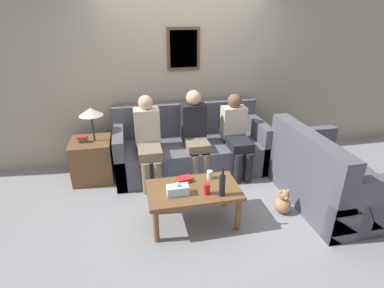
{
  "coord_description": "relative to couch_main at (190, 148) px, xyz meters",
  "views": [
    {
      "loc": [
        -0.83,
        -3.43,
        2.21
      ],
      "look_at": [
        -0.11,
        -0.11,
        0.69
      ],
      "focal_mm": 28.0,
      "sensor_mm": 36.0,
      "label": 1
    }
  ],
  "objects": [
    {
      "name": "ground_plane",
      "position": [
        0.0,
        -0.56,
        -0.32
      ],
      "size": [
        16.0,
        16.0,
        0.0
      ],
      "primitive_type": "plane",
      "color": "gray"
    },
    {
      "name": "person_middle",
      "position": [
        0.04,
        -0.18,
        0.34
      ],
      "size": [
        0.34,
        0.59,
        1.22
      ],
      "color": "#756651",
      "rests_on": "ground_plane"
    },
    {
      "name": "person_right",
      "position": [
        0.63,
        -0.24,
        0.3
      ],
      "size": [
        0.34,
        0.66,
        1.14
      ],
      "color": "black",
      "rests_on": "ground_plane"
    },
    {
      "name": "person_left",
      "position": [
        -0.63,
        -0.23,
        0.32
      ],
      "size": [
        0.34,
        0.65,
        1.19
      ],
      "color": "#756651",
      "rests_on": "ground_plane"
    },
    {
      "name": "coffee_table",
      "position": [
        -0.23,
        -1.28,
        0.06
      ],
      "size": [
        1.0,
        0.59,
        0.44
      ],
      "color": "brown",
      "rests_on": "ground_plane"
    },
    {
      "name": "teddy_bear",
      "position": [
        0.84,
        -1.34,
        -0.19
      ],
      "size": [
        0.2,
        0.2,
        0.31
      ],
      "color": "#A87A51",
      "rests_on": "ground_plane"
    },
    {
      "name": "couch_side",
      "position": [
        1.46,
        -1.23,
        0.0
      ],
      "size": [
        0.94,
        1.49,
        0.94
      ],
      "rotation": [
        0.0,
        0.0,
        1.57
      ],
      "color": "#4C4C56",
      "rests_on": "ground_plane"
    },
    {
      "name": "wine_bottle",
      "position": [
        0.03,
        -1.47,
        0.25
      ],
      "size": [
        0.06,
        0.06,
        0.33
      ],
      "color": "black",
      "rests_on": "coffee_table"
    },
    {
      "name": "drinking_glass",
      "position": [
        0.0,
        -1.1,
        0.17
      ],
      "size": [
        0.07,
        0.07,
        0.09
      ],
      "color": "silver",
      "rests_on": "coffee_table"
    },
    {
      "name": "couch_main",
      "position": [
        0.0,
        0.0,
        0.0
      ],
      "size": [
        2.18,
        0.94,
        0.94
      ],
      "color": "#4C4C56",
      "rests_on": "ground_plane"
    },
    {
      "name": "tissue_box",
      "position": [
        -0.41,
        -1.35,
        0.17
      ],
      "size": [
        0.23,
        0.12,
        0.15
      ],
      "color": "silver",
      "rests_on": "coffee_table"
    },
    {
      "name": "side_table_with_lamp",
      "position": [
        -1.41,
        -0.02,
        0.01
      ],
      "size": [
        0.54,
        0.54,
        1.04
      ],
      "color": "brown",
      "rests_on": "ground_plane"
    },
    {
      "name": "wall_back",
      "position": [
        0.0,
        0.49,
        0.98
      ],
      "size": [
        9.0,
        0.08,
        2.6
      ],
      "color": "#9E937F",
      "rests_on": "ground_plane"
    },
    {
      "name": "soda_can",
      "position": [
        -0.11,
        -1.41,
        0.18
      ],
      "size": [
        0.07,
        0.07,
        0.12
      ],
      "color": "red",
      "rests_on": "coffee_table"
    },
    {
      "name": "book_stack",
      "position": [
        -0.3,
        -1.11,
        0.15
      ],
      "size": [
        0.18,
        0.14,
        0.05
      ],
      "color": "gold",
      "rests_on": "coffee_table"
    }
  ]
}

